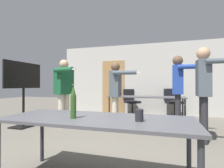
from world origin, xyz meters
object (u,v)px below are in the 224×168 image
(office_chair_near_pushed, at_px, (131,103))
(office_chair_mid_tucked, at_px, (173,103))
(person_right_polo, at_px, (116,88))
(tv_screen, at_px, (23,86))
(person_center_tall, at_px, (204,84))
(drink_cup, at_px, (139,115))
(person_left_plaid, at_px, (64,86))
(person_far_watching, at_px, (178,85))
(beer_bottle, at_px, (73,102))

(office_chair_near_pushed, height_order, office_chair_mid_tucked, office_chair_mid_tucked)
(person_right_polo, xyz_separation_m, office_chair_mid_tucked, (1.41, 2.19, -0.54))
(tv_screen, xyz_separation_m, person_center_tall, (4.21, -0.03, 0.03))
(person_center_tall, distance_m, drink_cup, 2.17)
(person_center_tall, bearing_deg, drink_cup, -24.68)
(person_center_tall, height_order, office_chair_mid_tucked, person_center_tall)
(tv_screen, height_order, person_left_plaid, person_left_plaid)
(person_far_watching, bearing_deg, person_center_tall, 28.81)
(person_far_watching, height_order, person_right_polo, person_far_watching)
(person_far_watching, xyz_separation_m, office_chair_mid_tucked, (-0.05, 1.87, -0.63))
(person_right_polo, bearing_deg, tv_screen, -81.21)
(office_chair_mid_tucked, xyz_separation_m, drink_cup, (-0.49, -4.63, 0.33))
(tv_screen, bearing_deg, person_far_watching, -78.26)
(tv_screen, distance_m, person_right_polo, 2.41)
(person_right_polo, xyz_separation_m, drink_cup, (0.92, -2.44, -0.21))
(person_left_plaid, relative_size, beer_bottle, 4.86)
(person_far_watching, relative_size, person_center_tall, 1.00)
(office_chair_near_pushed, relative_size, office_chair_mid_tucked, 0.97)
(person_right_polo, distance_m, office_chair_near_pushed, 2.26)
(office_chair_near_pushed, bearing_deg, person_far_watching, 86.23)
(office_chair_mid_tucked, height_order, beer_bottle, beer_bottle)
(tv_screen, relative_size, person_center_tall, 0.93)
(tv_screen, height_order, person_right_polo, tv_screen)
(tv_screen, distance_m, office_chair_mid_tucked, 4.65)
(beer_bottle, height_order, drink_cup, beer_bottle)
(person_left_plaid, bearing_deg, person_right_polo, 111.29)
(person_far_watching, distance_m, office_chair_mid_tucked, 1.97)
(office_chair_mid_tucked, xyz_separation_m, beer_bottle, (-1.17, -4.68, 0.44))
(person_right_polo, height_order, person_center_tall, person_center_tall)
(person_left_plaid, relative_size, office_chair_mid_tucked, 1.82)
(person_center_tall, xyz_separation_m, office_chair_mid_tucked, (-0.45, 2.69, -0.64))
(tv_screen, height_order, beer_bottle, tv_screen)
(person_left_plaid, xyz_separation_m, office_chair_near_pushed, (1.31, 2.35, -0.61))
(person_far_watching, distance_m, office_chair_near_pushed, 2.48)
(person_center_tall, relative_size, beer_bottle, 4.98)
(office_chair_near_pushed, distance_m, office_chair_mid_tucked, 1.44)
(beer_bottle, bearing_deg, drink_cup, 4.72)
(person_right_polo, distance_m, office_chair_mid_tucked, 2.66)
(person_right_polo, height_order, drink_cup, person_right_polo)
(tv_screen, xyz_separation_m, person_left_plaid, (1.01, 0.31, -0.02))
(person_far_watching, bearing_deg, person_right_polo, -74.56)
(person_center_tall, relative_size, office_chair_mid_tucked, 1.87)
(person_left_plaid, height_order, office_chair_mid_tucked, person_left_plaid)
(person_far_watching, bearing_deg, tv_screen, -75.20)
(person_center_tall, distance_m, beer_bottle, 2.57)
(person_center_tall, height_order, drink_cup, person_center_tall)
(person_far_watching, xyz_separation_m, person_right_polo, (-1.46, -0.32, -0.09))
(tv_screen, xyz_separation_m, person_right_polo, (2.36, 0.47, -0.07))
(person_far_watching, height_order, beer_bottle, person_far_watching)
(person_left_plaid, xyz_separation_m, person_center_tall, (3.20, -0.34, 0.05))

